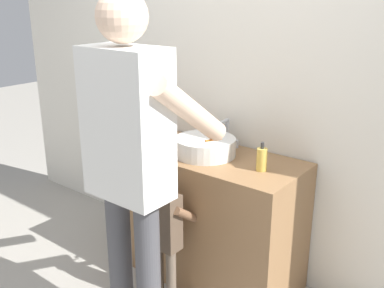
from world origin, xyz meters
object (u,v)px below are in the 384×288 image
Objects in this scene: toothbrush_cup at (161,133)px; soap_bottle at (262,159)px; adult_parent at (131,146)px; child_toddler at (165,228)px.

toothbrush_cup is 0.82m from soap_bottle.
soap_bottle is 0.09× the size of adult_parent.
adult_parent is (0.46, -0.72, 0.19)m from toothbrush_cup.
toothbrush_cup is 0.11× the size of adult_parent.
adult_parent is (0.04, -0.28, 0.58)m from child_toddler.
child_toddler is at bearing -136.58° from soap_bottle.
toothbrush_cup is at bearing 122.40° from adult_parent.
toothbrush_cup reaches higher than soap_bottle.
child_toddler is at bearing 98.15° from adult_parent.
soap_bottle is (0.81, -0.07, 0.02)m from toothbrush_cup.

